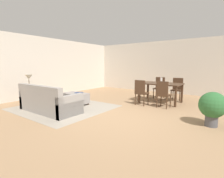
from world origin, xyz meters
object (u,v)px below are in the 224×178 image
dining_chair_far_left (159,86)px  potted_plant (213,106)px  couch (49,102)px  dining_table (160,85)px  book_on_ottoman (79,93)px  dining_chair_near_right (163,93)px  side_table (30,92)px  dining_chair_near_left (141,91)px  dining_chair_far_right (177,88)px  vase_centerpiece (161,80)px  ottoman_table (76,98)px  table_lamp (29,78)px

dining_chair_far_left → potted_plant: (2.31, -2.70, -0.03)m
couch → dining_table: bearing=55.1°
dining_chair_far_left → book_on_ottoman: dining_chair_far_left is taller
dining_table → dining_chair_near_right: 0.92m
dining_chair_near_right → side_table: bearing=-149.4°
dining_chair_near_left → dining_chair_near_right: bearing=4.9°
couch → book_on_ottoman: (0.05, 1.24, 0.15)m
dining_chair_far_right → dining_chair_near_right: bearing=-90.4°
book_on_ottoman → potted_plant: potted_plant is taller
couch → dining_table: size_ratio=1.36×
vase_centerpiece → dining_chair_far_right: bearing=64.8°
dining_chair_near_left → book_on_ottoman: (-1.91, -1.24, -0.08)m
couch → dining_chair_near_right: dining_chair_near_right is taller
dining_chair_near_left → dining_chair_far_right: same height
ottoman_table → dining_chair_far_right: bearing=47.1°
table_lamp → book_on_ottoman: size_ratio=2.02×
dining_chair_near_right → potted_plant: size_ratio=1.11×
dining_table → book_on_ottoman: dining_table is taller
table_lamp → book_on_ottoman: (1.39, 1.11, -0.56)m
dining_chair_far_right → vase_centerpiece: size_ratio=4.35×
couch → dining_chair_far_right: dining_chair_far_right is taller
dining_chair_far_left → book_on_ottoman: (-1.94, -2.98, -0.08)m
vase_centerpiece → dining_table: bearing=157.2°
dining_chair_near_right → book_on_ottoman: bearing=-154.2°
couch → dining_chair_far_right: bearing=56.6°
table_lamp → dining_chair_far_left: 5.30m
side_table → dining_table: size_ratio=0.39×
dining_chair_far_right → table_lamp: bearing=-135.3°
dining_chair_near_left → vase_centerpiece: vase_centerpiece is taller
potted_plant → dining_chair_near_left: bearing=157.8°
ottoman_table → couch: bearing=-87.5°
table_lamp → potted_plant: (5.64, 1.40, -0.51)m
couch → dining_chair_near_right: 3.75m
dining_chair_near_left → dining_chair_near_right: same height
dining_chair_far_left → couch: bearing=-115.2°
dining_chair_near_right → potted_plant: 1.86m
dining_chair_far_left → vase_centerpiece: (0.38, -0.87, 0.35)m
table_lamp → vase_centerpiece: table_lamp is taller
potted_plant → dining_chair_far_right: bearing=120.0°
dining_chair_near_right → dining_chair_far_left: 1.84m
table_lamp → vase_centerpiece: size_ratio=2.48×
dining_chair_far_right → vase_centerpiece: 0.98m
couch → book_on_ottoman: 1.25m
dining_chair_far_right → book_on_ottoman: bearing=-132.7°
dining_table → dining_chair_far_left: dining_chair_far_left is taller
couch → dining_chair_far_left: 4.67m
couch → vase_centerpiece: bearing=54.8°
vase_centerpiece → potted_plant: vase_centerpiece is taller
dining_chair_far_left → vase_centerpiece: vase_centerpiece is taller
side_table → book_on_ottoman: (1.39, 1.11, -0.02)m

